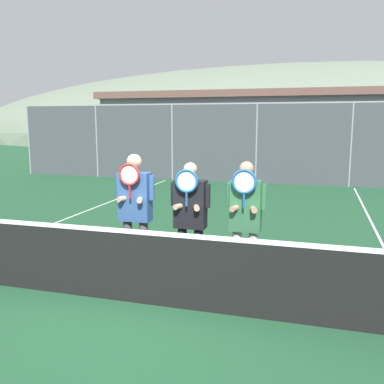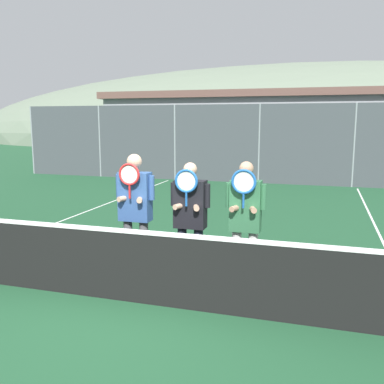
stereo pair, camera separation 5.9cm
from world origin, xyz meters
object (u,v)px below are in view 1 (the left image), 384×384
player_center_left (190,214)px  car_far_left (131,152)px  car_left_of_center (246,154)px  player_center_right (246,217)px  car_center (382,157)px  player_leftmost (135,206)px

player_center_left → car_far_left: bearing=117.9°
player_center_left → car_left_of_center: car_left_of_center is taller
player_center_right → car_center: bearing=75.3°
player_center_right → car_far_left: (-7.35, 12.43, -0.11)m
car_far_left → car_center: 10.62m
player_leftmost → car_left_of_center: size_ratio=0.41×
player_leftmost → player_center_right: player_leftmost is taller
car_left_of_center → car_far_left: bearing=-178.8°
car_center → player_center_left: bearing=-108.1°
player_center_left → player_center_right: player_center_right is taller
player_center_left → car_left_of_center: size_ratio=0.39×
car_far_left → player_center_left: bearing=-62.1°
player_center_right → player_center_left: bearing=178.1°
player_leftmost → car_far_left: size_ratio=0.40×
player_leftmost → player_center_right: bearing=-0.5°
player_leftmost → car_left_of_center: 12.53m
player_leftmost → car_center: size_ratio=0.39×
player_leftmost → car_far_left: car_far_left is taller
car_far_left → car_left_of_center: size_ratio=1.03×
player_leftmost → player_center_right: 1.63m
player_center_right → car_far_left: size_ratio=0.39×
car_left_of_center → car_center: car_left_of_center is taller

